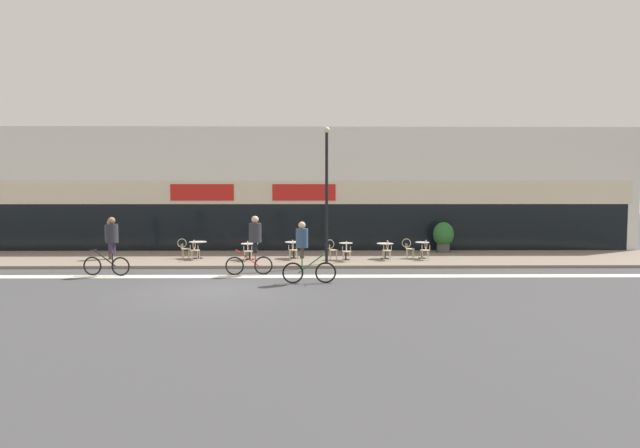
# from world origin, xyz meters

# --- Properties ---
(ground_plane) EXTENTS (120.00, 120.00, 0.00)m
(ground_plane) POSITION_xyz_m (0.00, 0.00, 0.00)
(ground_plane) COLOR #424244
(sidewalk_slab) EXTENTS (40.00, 5.50, 0.12)m
(sidewalk_slab) POSITION_xyz_m (0.00, 7.25, 0.06)
(sidewalk_slab) COLOR gray
(sidewalk_slab) RESTS_ON ground
(storefront_facade) EXTENTS (40.00, 4.06, 6.47)m
(storefront_facade) POSITION_xyz_m (0.00, 11.97, 3.22)
(storefront_facade) COLOR silver
(storefront_facade) RESTS_ON ground
(bike_lane_stripe) EXTENTS (36.00, 0.70, 0.01)m
(bike_lane_stripe) POSITION_xyz_m (0.00, 2.58, 0.00)
(bike_lane_stripe) COLOR silver
(bike_lane_stripe) RESTS_ON ground
(bistro_table_0) EXTENTS (0.76, 0.76, 0.77)m
(bistro_table_0) POSITION_xyz_m (-2.13, 6.86, 0.67)
(bistro_table_0) COLOR black
(bistro_table_0) RESTS_ON sidewalk_slab
(bistro_table_1) EXTENTS (0.76, 0.76, 0.72)m
(bistro_table_1) POSITION_xyz_m (0.26, 6.45, 0.64)
(bistro_table_1) COLOR black
(bistro_table_1) RESTS_ON sidewalk_slab
(bistro_table_2) EXTENTS (0.79, 0.79, 0.75)m
(bistro_table_2) POSITION_xyz_m (2.20, 6.89, 0.66)
(bistro_table_2) COLOR black
(bistro_table_2) RESTS_ON sidewalk_slab
(bistro_table_3) EXTENTS (0.60, 0.60, 0.76)m
(bistro_table_3) POSITION_xyz_m (4.54, 6.29, 0.65)
(bistro_table_3) COLOR black
(bistro_table_3) RESTS_ON sidewalk_slab
(bistro_table_4) EXTENTS (0.75, 0.75, 0.70)m
(bistro_table_4) POSITION_xyz_m (6.32, 6.65, 0.63)
(bistro_table_4) COLOR black
(bistro_table_4) RESTS_ON sidewalk_slab
(bistro_table_5) EXTENTS (0.63, 0.63, 0.74)m
(bistro_table_5) POSITION_xyz_m (8.03, 6.75, 0.64)
(bistro_table_5) COLOR black
(bistro_table_5) RESTS_ON sidewalk_slab
(cafe_chair_0_near) EXTENTS (0.40, 0.58, 0.90)m
(cafe_chair_0_near) POSITION_xyz_m (-2.13, 6.23, 0.64)
(cafe_chair_0_near) COLOR beige
(cafe_chair_0_near) RESTS_ON sidewalk_slab
(cafe_chair_0_side) EXTENTS (0.59, 0.42, 0.90)m
(cafe_chair_0_side) POSITION_xyz_m (-2.75, 6.85, 0.64)
(cafe_chair_0_side) COLOR beige
(cafe_chair_0_side) RESTS_ON sidewalk_slab
(cafe_chair_1_near) EXTENTS (0.43, 0.59, 0.90)m
(cafe_chair_1_near) POSITION_xyz_m (0.26, 5.82, 0.64)
(cafe_chair_1_near) COLOR beige
(cafe_chair_1_near) RESTS_ON sidewalk_slab
(cafe_chair_2_near) EXTENTS (0.43, 0.59, 0.90)m
(cafe_chair_2_near) POSITION_xyz_m (2.19, 6.26, 0.64)
(cafe_chair_2_near) COLOR beige
(cafe_chair_2_near) RESTS_ON sidewalk_slab
(cafe_chair_3_near) EXTENTS (0.45, 0.60, 0.90)m
(cafe_chair_3_near) POSITION_xyz_m (4.53, 5.67, 0.64)
(cafe_chair_3_near) COLOR beige
(cafe_chair_3_near) RESTS_ON sidewalk_slab
(cafe_chair_3_side) EXTENTS (0.58, 0.40, 0.90)m
(cafe_chair_3_side) POSITION_xyz_m (3.91, 6.29, 0.64)
(cafe_chair_3_side) COLOR beige
(cafe_chair_3_side) RESTS_ON sidewalk_slab
(cafe_chair_4_near) EXTENTS (0.41, 0.58, 0.90)m
(cafe_chair_4_near) POSITION_xyz_m (6.33, 6.03, 0.64)
(cafe_chair_4_near) COLOR beige
(cafe_chair_4_near) RESTS_ON sidewalk_slab
(cafe_chair_5_near) EXTENTS (0.40, 0.57, 0.90)m
(cafe_chair_5_near) POSITION_xyz_m (8.03, 6.13, 0.64)
(cafe_chair_5_near) COLOR beige
(cafe_chair_5_near) RESTS_ON sidewalk_slab
(cafe_chair_5_side) EXTENTS (0.58, 0.41, 0.90)m
(cafe_chair_5_side) POSITION_xyz_m (7.40, 6.76, 0.64)
(cafe_chair_5_side) COLOR beige
(cafe_chair_5_side) RESTS_ON sidewalk_slab
(planter_pot) EXTENTS (1.02, 1.02, 1.51)m
(planter_pot) POSITION_xyz_m (9.62, 9.19, 0.93)
(planter_pot) COLOR #4C4C51
(planter_pot) RESTS_ON sidewalk_slab
(lamp_post) EXTENTS (0.26, 0.26, 5.68)m
(lamp_post) POSITION_xyz_m (3.65, 5.04, 3.37)
(lamp_post) COLOR black
(lamp_post) RESTS_ON sidewalk_slab
(cyclist_0) EXTENTS (1.76, 0.56, 2.22)m
(cyclist_0) POSITION_xyz_m (0.87, 2.96, 1.31)
(cyclist_0) COLOR black
(cyclist_0) RESTS_ON ground
(cyclist_1) EXTENTS (1.79, 0.56, 2.18)m
(cyclist_1) POSITION_xyz_m (-4.41, 2.80, 1.27)
(cyclist_1) COLOR black
(cyclist_1) RESTS_ON ground
(cyclist_2) EXTENTS (1.84, 0.50, 2.10)m
(cyclist_2) POSITION_xyz_m (2.80, 1.13, 1.17)
(cyclist_2) COLOR black
(cyclist_2) RESTS_ON ground
(pedestrian_near_end) EXTENTS (0.55, 0.55, 1.78)m
(pedestrian_near_end) POSITION_xyz_m (-5.99, 6.67, 1.18)
(pedestrian_near_end) COLOR #4C3D2D
(pedestrian_near_end) RESTS_ON sidewalk_slab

